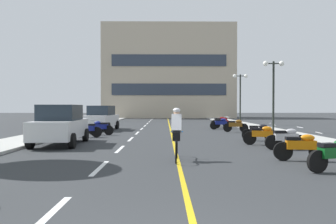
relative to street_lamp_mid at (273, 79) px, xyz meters
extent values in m
plane|color=#2D3033|center=(-7.24, 2.34, -3.63)|extent=(140.00, 140.00, 0.00)
cube|color=#A8A8A3|center=(-14.44, 5.34, -3.57)|extent=(2.40, 72.00, 0.12)
cube|color=#A8A8A3|center=(-0.04, 5.34, -3.57)|extent=(2.40, 72.00, 0.12)
cube|color=silver|center=(-9.24, -16.66, -3.62)|extent=(0.14, 2.20, 0.01)
cube|color=silver|center=(-9.24, -12.66, -3.62)|extent=(0.14, 2.20, 0.01)
cube|color=silver|center=(-9.24, -8.66, -3.62)|extent=(0.14, 2.20, 0.01)
cube|color=silver|center=(-9.24, -4.66, -3.62)|extent=(0.14, 2.20, 0.01)
cube|color=silver|center=(-9.24, -0.66, -3.62)|extent=(0.14, 2.20, 0.01)
cube|color=silver|center=(-9.24, 3.34, -3.62)|extent=(0.14, 2.20, 0.01)
cube|color=silver|center=(-9.24, 7.34, -3.62)|extent=(0.14, 2.20, 0.01)
cube|color=silver|center=(-9.24, 11.34, -3.62)|extent=(0.14, 2.20, 0.01)
cube|color=silver|center=(-9.24, 15.34, -3.62)|extent=(0.14, 2.20, 0.01)
cube|color=silver|center=(-9.24, 19.34, -3.62)|extent=(0.14, 2.20, 0.01)
cube|color=silver|center=(-9.24, 23.34, -3.62)|extent=(0.14, 2.20, 0.01)
cube|color=silver|center=(-9.24, 27.34, -3.62)|extent=(0.14, 2.20, 0.01)
cube|color=gold|center=(-6.99, 5.34, -3.62)|extent=(0.12, 66.00, 0.01)
cube|color=#BCAD93|center=(-6.80, 30.31, 3.69)|extent=(20.61, 7.95, 14.63)
cube|color=#2D3847|center=(-6.80, 26.29, 0.76)|extent=(17.31, 0.10, 1.76)
cube|color=#2D3847|center=(-6.80, 26.29, 5.15)|extent=(17.31, 0.10, 1.76)
cylinder|color=black|center=(0.00, 0.00, -1.15)|extent=(0.14, 0.14, 4.72)
cylinder|color=black|center=(0.00, 0.00, 1.06)|extent=(1.10, 0.08, 0.08)
sphere|color=white|center=(-0.55, 0.00, 1.06)|extent=(0.36, 0.36, 0.36)
sphere|color=white|center=(0.55, 0.00, 1.06)|extent=(0.36, 0.36, 0.36)
cylinder|color=black|center=(-0.05, 9.34, -1.12)|extent=(0.14, 0.14, 4.78)
cylinder|color=black|center=(-0.05, 9.34, 1.12)|extent=(1.10, 0.08, 0.08)
sphere|color=white|center=(-0.60, 9.34, 1.12)|extent=(0.36, 0.36, 0.36)
sphere|color=white|center=(0.50, 9.34, 1.12)|extent=(0.36, 0.36, 0.36)
cylinder|color=black|center=(-13.09, -5.75, -3.31)|extent=(0.25, 0.65, 0.64)
cylinder|color=black|center=(-11.39, -5.66, -3.31)|extent=(0.25, 0.65, 0.64)
cylinder|color=black|center=(-12.95, -8.55, -3.31)|extent=(0.25, 0.65, 0.64)
cylinder|color=black|center=(-11.25, -8.46, -3.31)|extent=(0.25, 0.65, 0.64)
cube|color=silver|center=(-12.17, -7.10, -2.91)|extent=(1.91, 4.28, 0.80)
cube|color=#1E2833|center=(-12.17, -7.10, -2.16)|extent=(1.67, 2.28, 0.70)
cylinder|color=black|center=(-12.89, 3.57, -3.31)|extent=(0.27, 0.66, 0.64)
cylinder|color=black|center=(-11.19, 3.44, -3.31)|extent=(0.27, 0.66, 0.64)
cylinder|color=black|center=(-13.11, 0.78, -3.31)|extent=(0.27, 0.66, 0.64)
cylinder|color=black|center=(-11.41, 0.65, -3.31)|extent=(0.27, 0.66, 0.64)
cube|color=silver|center=(-12.15, 2.11, -2.91)|extent=(2.02, 4.32, 0.80)
cube|color=#1E2833|center=(-12.15, 2.11, -2.16)|extent=(1.72, 2.31, 0.70)
cylinder|color=black|center=(-3.44, -13.40, -3.33)|extent=(0.60, 0.26, 0.60)
cube|color=#0C4C19|center=(-2.91, -13.25, -3.11)|extent=(0.94, 0.52, 0.28)
cube|color=black|center=(-3.15, -13.32, -2.91)|extent=(0.49, 0.35, 0.10)
cylinder|color=black|center=(-2.54, -11.64, -3.33)|extent=(0.61, 0.17, 0.60)
cylinder|color=black|center=(-3.64, -11.51, -3.33)|extent=(0.61, 0.17, 0.60)
cube|color=orange|center=(-3.09, -11.58, -3.11)|extent=(0.93, 0.39, 0.28)
ellipsoid|color=orange|center=(-2.89, -11.60, -2.89)|extent=(0.47, 0.29, 0.22)
cube|color=black|center=(-3.34, -11.55, -2.91)|extent=(0.47, 0.29, 0.10)
cylinder|color=silver|center=(-2.54, -11.64, -2.73)|extent=(0.10, 0.60, 0.03)
cylinder|color=black|center=(-2.00, -8.95, -3.33)|extent=(0.60, 0.11, 0.60)
cylinder|color=black|center=(-3.10, -8.92, -3.33)|extent=(0.60, 0.11, 0.60)
cube|color=#B2B2B7|center=(-2.55, -8.94, -3.11)|extent=(0.91, 0.30, 0.28)
ellipsoid|color=#B2B2B7|center=(-2.35, -8.94, -2.89)|extent=(0.45, 0.25, 0.22)
cube|color=black|center=(-2.80, -8.93, -2.91)|extent=(0.45, 0.25, 0.10)
cylinder|color=silver|center=(-2.00, -8.95, -2.73)|extent=(0.04, 0.60, 0.03)
cylinder|color=black|center=(-2.49, -7.51, -3.33)|extent=(0.61, 0.25, 0.60)
cylinder|color=black|center=(-3.56, -7.24, -3.33)|extent=(0.61, 0.25, 0.60)
cube|color=orange|center=(-3.03, -7.37, -3.11)|extent=(0.94, 0.50, 0.28)
ellipsoid|color=orange|center=(-2.83, -7.42, -2.89)|extent=(0.49, 0.34, 0.22)
cube|color=black|center=(-3.27, -7.31, -2.91)|extent=(0.49, 0.34, 0.10)
cylinder|color=silver|center=(-2.49, -7.51, -2.73)|extent=(0.18, 0.59, 0.03)
cylinder|color=black|center=(-2.12, -5.73, -3.33)|extent=(0.61, 0.24, 0.60)
cylinder|color=black|center=(-3.18, -5.46, -3.33)|extent=(0.61, 0.24, 0.60)
cube|color=black|center=(-2.65, -5.60, -3.11)|extent=(0.94, 0.49, 0.28)
ellipsoid|color=black|center=(-2.46, -5.65, -2.89)|extent=(0.49, 0.34, 0.22)
cube|color=black|center=(-2.89, -5.54, -2.91)|extent=(0.49, 0.34, 0.10)
cylinder|color=silver|center=(-2.12, -5.73, -2.73)|extent=(0.18, 0.59, 0.03)
cylinder|color=black|center=(-12.37, -3.76, -3.33)|extent=(0.61, 0.15, 0.60)
cylinder|color=black|center=(-11.27, -3.67, -3.33)|extent=(0.61, 0.15, 0.60)
cube|color=navy|center=(-11.82, -3.72, -3.11)|extent=(0.92, 0.35, 0.28)
ellipsoid|color=navy|center=(-12.02, -3.73, -2.89)|extent=(0.46, 0.27, 0.22)
cube|color=black|center=(-11.57, -3.70, -2.91)|extent=(0.46, 0.27, 0.10)
cylinder|color=silver|center=(-12.37, -3.76, -2.73)|extent=(0.08, 0.60, 0.03)
cylinder|color=black|center=(-11.89, -1.94, -3.33)|extent=(0.60, 0.26, 0.60)
cylinder|color=black|center=(-10.84, -2.25, -3.33)|extent=(0.60, 0.26, 0.60)
cube|color=navy|center=(-11.36, -2.10, -3.11)|extent=(0.94, 0.52, 0.28)
ellipsoid|color=navy|center=(-11.56, -2.04, -2.89)|extent=(0.49, 0.35, 0.22)
cube|color=black|center=(-11.12, -2.17, -2.91)|extent=(0.49, 0.35, 0.10)
cylinder|color=silver|center=(-11.89, -1.94, -2.73)|extent=(0.20, 0.58, 0.03)
cylinder|color=black|center=(-2.05, -0.15, -3.33)|extent=(0.60, 0.28, 0.60)
cylinder|color=black|center=(-3.10, 0.18, -3.33)|extent=(0.60, 0.28, 0.60)
cube|color=brown|center=(-2.57, 0.01, -3.11)|extent=(0.94, 0.54, 0.28)
ellipsoid|color=brown|center=(-2.38, -0.05, -2.89)|extent=(0.49, 0.36, 0.22)
cube|color=black|center=(-2.81, 0.09, -2.91)|extent=(0.49, 0.36, 0.10)
cylinder|color=silver|center=(-2.05, -0.15, -2.73)|extent=(0.21, 0.58, 0.03)
cylinder|color=black|center=(-2.57, 2.75, -3.33)|extent=(0.61, 0.17, 0.60)
cylinder|color=black|center=(-3.67, 2.62, -3.33)|extent=(0.61, 0.17, 0.60)
cube|color=navy|center=(-3.12, 2.68, -3.11)|extent=(0.93, 0.38, 0.28)
ellipsoid|color=navy|center=(-2.92, 2.71, -2.89)|extent=(0.46, 0.29, 0.22)
cube|color=black|center=(-3.37, 2.66, -2.91)|extent=(0.46, 0.29, 0.10)
cylinder|color=silver|center=(-2.57, 2.75, -2.73)|extent=(0.10, 0.60, 0.03)
cylinder|color=black|center=(-2.18, 4.31, -3.33)|extent=(0.60, 0.29, 0.60)
cylinder|color=black|center=(-3.23, 3.95, -3.33)|extent=(0.60, 0.29, 0.60)
cube|color=maroon|center=(-2.71, 4.13, -3.11)|extent=(0.94, 0.56, 0.28)
ellipsoid|color=maroon|center=(-2.52, 4.20, -2.89)|extent=(0.49, 0.37, 0.22)
cube|color=black|center=(-2.94, 4.05, -2.91)|extent=(0.49, 0.37, 0.10)
cylinder|color=silver|center=(-2.18, 4.31, -2.73)|extent=(0.22, 0.58, 0.03)
cylinder|color=black|center=(-2.14, 5.77, -3.33)|extent=(0.61, 0.24, 0.60)
cylinder|color=black|center=(-3.21, 5.52, -3.33)|extent=(0.61, 0.24, 0.60)
cube|color=maroon|center=(-2.67, 5.64, -3.11)|extent=(0.94, 0.48, 0.28)
ellipsoid|color=maroon|center=(-2.48, 5.69, -2.89)|extent=(0.48, 0.34, 0.22)
cube|color=black|center=(-2.92, 5.59, -2.91)|extent=(0.48, 0.34, 0.10)
cylinder|color=silver|center=(-2.14, 5.77, -2.73)|extent=(0.17, 0.59, 0.03)
torus|color=black|center=(-7.00, -10.88, -3.29)|extent=(0.08, 0.72, 0.72)
torus|color=black|center=(-7.07, -11.93, -3.29)|extent=(0.08, 0.72, 0.72)
cylinder|color=blue|center=(-7.04, -11.43, -2.99)|extent=(0.10, 0.95, 0.04)
cube|color=black|center=(-7.05, -11.58, -2.77)|extent=(0.11, 0.21, 0.06)
cylinder|color=blue|center=(-7.01, -10.98, -2.74)|extent=(0.42, 0.06, 0.03)
cube|color=black|center=(-7.04, -11.53, -2.84)|extent=(0.26, 0.37, 0.28)
cube|color=white|center=(-7.03, -11.38, -2.44)|extent=(0.35, 0.47, 0.61)
sphere|color=tan|center=(-7.03, -11.25, -2.09)|extent=(0.20, 0.20, 0.20)
ellipsoid|color=white|center=(-7.03, -11.25, -2.02)|extent=(0.24, 0.26, 0.16)
camera|label=1|loc=(-7.40, -21.57, -1.91)|focal=33.91mm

